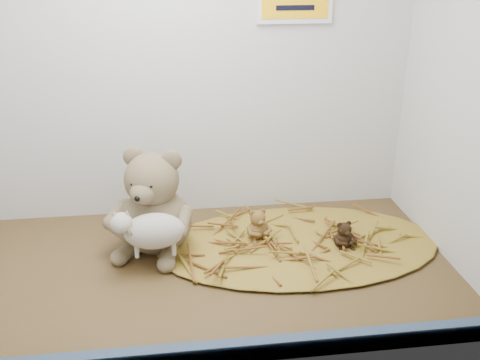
{
  "coord_description": "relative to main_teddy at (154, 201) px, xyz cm",
  "views": [
    {
      "loc": [
        0.23,
        -100.25,
        64.37
      ],
      "look_at": [
        13.53,
        3.11,
        19.54
      ],
      "focal_mm": 40.0,
      "sensor_mm": 36.0,
      "label": 1
    }
  ],
  "objects": [
    {
      "name": "mini_teddy_brown",
      "position": [
        42.83,
        -6.58,
        -7.81
      ],
      "size": [
        6.3,
        6.52,
        6.53
      ],
      "primitive_type": null,
      "rotation": [
        0.0,
        0.0,
        0.21
      ],
      "color": "black",
      "rests_on": "straw_bed"
    },
    {
      "name": "straw_bed",
      "position": [
        33.3,
        -3.29,
        -11.72
      ],
      "size": [
        67.04,
        38.93,
        1.3
      ],
      "primitive_type": "ellipsoid",
      "color": "olive",
      "rests_on": "shelf_floor"
    },
    {
      "name": "mini_teddy_tan",
      "position": [
        23.77,
        -0.0,
        -7.28
      ],
      "size": [
        7.52,
        7.77,
        7.58
      ],
      "primitive_type": null,
      "rotation": [
        0.0,
        0.0,
        0.25
      ],
      "color": "olive",
      "rests_on": "straw_bed"
    },
    {
      "name": "alcove_shell",
      "position": [
        5.12,
        -1.38,
        32.63
      ],
      "size": [
        120.4,
        60.2,
        90.4
      ],
      "color": "#3D2C15",
      "rests_on": "ground"
    },
    {
      "name": "main_teddy",
      "position": [
        0.0,
        0.0,
        0.0
      ],
      "size": [
        26.31,
        26.94,
        24.74
      ],
      "primitive_type": null,
      "rotation": [
        0.0,
        0.0,
        -0.38
      ],
      "color": "#7F6F4E",
      "rests_on": "shelf_floor"
    },
    {
      "name": "front_rail",
      "position": [
        5.12,
        -39.18,
        -10.57
      ],
      "size": [
        119.28,
        2.2,
        3.6
      ],
      "primitive_type": "cube",
      "color": "#364C67",
      "rests_on": "shelf_floor"
    },
    {
      "name": "toy_lamb",
      "position": [
        0.0,
        -8.87,
        -2.98
      ],
      "size": [
        17.06,
        10.41,
        11.02
      ],
      "primitive_type": null,
      "color": "beige",
      "rests_on": "main_teddy"
    }
  ]
}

